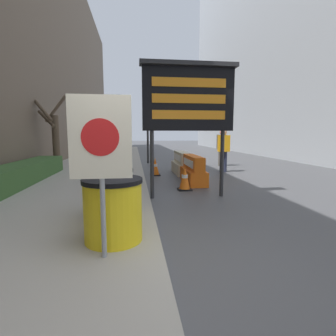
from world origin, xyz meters
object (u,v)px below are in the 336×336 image
at_px(barrel_drum_foreground, 113,210).
at_px(traffic_cone_near, 200,163).
at_px(traffic_light_near_curb, 148,110).
at_px(pedestrian_passerby, 224,147).
at_px(jersey_barrier_orange_far, 193,171).
at_px(jersey_barrier_cream, 182,164).
at_px(warning_sign, 101,147).
at_px(traffic_cone_mid, 155,167).
at_px(traffic_cone_far, 185,178).
at_px(message_board, 188,99).
at_px(barrel_drum_middle, 110,194).
at_px(pedestrian_worker, 222,145).

xyz_separation_m(barrel_drum_foreground, traffic_cone_near, (3.28, 7.96, -0.25)).
bearing_deg(traffic_light_near_curb, pedestrian_passerby, -51.69).
distance_m(jersey_barrier_orange_far, jersey_barrier_cream, 2.13).
distance_m(jersey_barrier_orange_far, pedestrian_passerby, 3.00).
xyz_separation_m(warning_sign, jersey_barrier_orange_far, (2.34, 5.41, -1.08)).
distance_m(traffic_cone_mid, traffic_cone_far, 2.89).
relative_size(warning_sign, message_board, 0.57).
distance_m(traffic_cone_mid, pedestrian_passerby, 3.11).
bearing_deg(barrel_drum_foreground, barrel_drum_middle, 97.53).
distance_m(barrel_drum_foreground, traffic_cone_far, 4.21).
xyz_separation_m(traffic_cone_mid, traffic_light_near_curb, (-0.05, 4.36, 2.58)).
relative_size(warning_sign, traffic_cone_mid, 2.72).
height_order(jersey_barrier_orange_far, traffic_cone_near, jersey_barrier_orange_far).
bearing_deg(traffic_cone_near, warning_sign, -111.56).
xyz_separation_m(traffic_cone_far, traffic_light_near_curb, (-0.69, 7.17, 2.58)).
height_order(barrel_drum_foreground, jersey_barrier_cream, barrel_drum_foreground).
height_order(warning_sign, traffic_cone_mid, warning_sign).
xyz_separation_m(message_board, jersey_barrier_cream, (0.60, 4.08, -2.11)).
bearing_deg(barrel_drum_middle, message_board, 47.01).
distance_m(traffic_cone_near, pedestrian_passerby, 1.36).
bearing_deg(jersey_barrier_cream, traffic_light_near_curb, 106.69).
height_order(traffic_light_near_curb, pedestrian_worker, traffic_light_near_curb).
xyz_separation_m(jersey_barrier_orange_far, jersey_barrier_cream, (-0.00, 2.13, -0.01)).
bearing_deg(pedestrian_worker, pedestrian_passerby, -95.38).
distance_m(message_board, traffic_light_near_curb, 8.09).
distance_m(traffic_light_near_curb, pedestrian_passerby, 5.22).
height_order(barrel_drum_foreground, traffic_cone_near, barrel_drum_foreground).
bearing_deg(jersey_barrier_cream, jersey_barrier_orange_far, -90.00).
xyz_separation_m(jersey_barrier_orange_far, traffic_cone_mid, (-1.15, 1.74, -0.06)).
height_order(traffic_cone_mid, pedestrian_worker, pedestrian_worker).
distance_m(jersey_barrier_orange_far, traffic_cone_far, 1.19).
xyz_separation_m(traffic_cone_mid, pedestrian_passerby, (2.98, 0.53, 0.73)).
distance_m(traffic_cone_mid, traffic_light_near_curb, 5.07).
relative_size(traffic_cone_near, traffic_light_near_curb, 0.17).
bearing_deg(traffic_light_near_curb, pedestrian_worker, -24.93).
relative_size(warning_sign, traffic_light_near_curb, 0.48).
height_order(traffic_cone_mid, traffic_light_near_curb, traffic_light_near_curb).
height_order(message_board, jersey_barrier_cream, message_board).
xyz_separation_m(traffic_cone_mid, traffic_cone_far, (0.64, -2.81, -0.00)).
bearing_deg(warning_sign, jersey_barrier_cream, 72.77).
xyz_separation_m(message_board, traffic_light_near_curb, (-0.59, 8.06, 0.42)).
relative_size(barrel_drum_foreground, pedestrian_passerby, 0.48).
xyz_separation_m(barrel_drum_middle, traffic_cone_mid, (1.25, 5.63, -0.24)).
xyz_separation_m(traffic_light_near_curb, pedestrian_worker, (3.66, -1.70, -1.84)).
bearing_deg(pedestrian_worker, traffic_light_near_curb, 166.30).
xyz_separation_m(traffic_light_near_curb, pedestrian_passerby, (3.03, -3.83, -1.85)).
bearing_deg(traffic_cone_far, barrel_drum_middle, -123.97).
bearing_deg(jersey_barrier_orange_far, warning_sign, -113.36).
height_order(barrel_drum_middle, jersey_barrier_orange_far, barrel_drum_middle).
height_order(warning_sign, jersey_barrier_orange_far, warning_sign).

